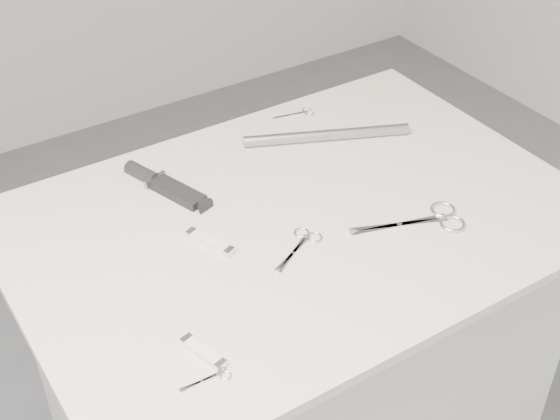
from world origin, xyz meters
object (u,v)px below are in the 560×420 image
embroidery_scissors_b (299,113)px  tiny_scissors (211,377)px  large_shears (430,220)px  metal_rail (327,135)px  sheathed_knife (161,184)px  pocket_knife_a (203,353)px  pocket_knife_b (210,242)px  plinth (295,389)px  embroidery_scissors_a (302,243)px

embroidery_scissors_b → tiny_scissors: same height
large_shears → metal_rail: metal_rail is taller
sheathed_knife → tiny_scissors: bearing=144.5°
pocket_knife_a → pocket_knife_b: pocket_knife_b is taller
plinth → metal_rail: 0.55m
plinth → embroidery_scissors_b: embroidery_scissors_b is taller
pocket_knife_b → tiny_scissors: bearing=130.8°
sheathed_knife → pocket_knife_a: size_ratio=2.27×
embroidery_scissors_b → pocket_knife_a: bearing=-123.4°
sheathed_knife → metal_rail: (0.35, -0.03, 0.00)m
embroidery_scissors_a → large_shears: bearing=-45.3°
sheathed_knife → plinth: bearing=-159.6°
tiny_scissors → sheathed_knife: bearing=74.5°
plinth → tiny_scissors: (-0.31, -0.24, 0.47)m
embroidery_scissors_a → pocket_knife_b: size_ratio=1.22×
pocket_knife_a → large_shears: bearing=-97.4°
sheathed_knife → pocket_knife_b: bearing=160.6°
large_shears → pocket_knife_b: (-0.36, 0.15, 0.00)m
plinth → embroidery_scissors_a: bearing=-119.1°
large_shears → embroidery_scissors_b: size_ratio=2.23×
embroidery_scissors_b → sheathed_knife: sheathed_knife is taller
pocket_knife_b → metal_rail: bearing=-86.3°
embroidery_scissors_b → pocket_knife_b: bearing=-131.0°
large_shears → embroidery_scissors_a: size_ratio=1.72×
embroidery_scissors_a → embroidery_scissors_b: bearing=28.6°
large_shears → sheathed_knife: bearing=154.6°
plinth → pocket_knife_b: bearing=175.9°
large_shears → sheathed_knife: sheathed_knife is taller
pocket_knife_b → pocket_knife_a: bearing=128.3°
embroidery_scissors_a → tiny_scissors: 0.32m
pocket_knife_b → sheathed_knife: bearing=-22.3°
plinth → pocket_knife_b: size_ratio=9.31×
large_shears → pocket_knife_a: pocket_knife_a is taller
tiny_scissors → pocket_knife_b: (0.14, 0.26, 0.00)m
pocket_knife_a → metal_rail: (0.49, 0.38, 0.01)m
metal_rail → embroidery_scissors_b: bearing=84.4°
plinth → pocket_knife_a: pocket_knife_a is taller
embroidery_scissors_a → embroidery_scissors_b: (0.24, 0.36, -0.00)m
embroidery_scissors_b → pocket_knife_b: pocket_knife_b is taller
embroidery_scissors_a → sheathed_knife: bearing=86.5°
large_shears → embroidery_scissors_b: (0.01, 0.43, -0.00)m
plinth → embroidery_scissors_b: 0.59m
sheathed_knife → embroidery_scissors_a: bearing=-173.5°
embroidery_scissors_b → metal_rail: 0.12m
large_shears → embroidery_scissors_a: large_shears is taller
tiny_scissors → metal_rail: 0.65m
embroidery_scissors_b → tiny_scissors: (-0.51, -0.54, -0.00)m
large_shears → sheathed_knife: (-0.35, 0.35, 0.00)m
plinth → sheathed_knife: (-0.17, 0.21, 0.48)m
large_shears → embroidery_scissors_a: (-0.23, 0.07, -0.00)m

